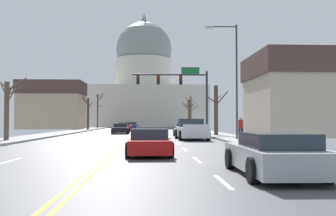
{
  "coord_description": "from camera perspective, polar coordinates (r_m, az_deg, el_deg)",
  "views": [
    {
      "loc": [
        1.72,
        -22.96,
        1.5
      ],
      "look_at": [
        4.23,
        30.93,
        3.31
      ],
      "focal_mm": 40.45,
      "sensor_mm": 36.0,
      "label": 1
    }
  ],
  "objects": [
    {
      "name": "sedan_near_02",
      "position": [
        23.29,
        -2.95,
        -4.29
      ],
      "size": [
        2.06,
        4.67,
        1.12
      ],
      "color": "#6B6056",
      "rests_on": "ground"
    },
    {
      "name": "street_lamp_right",
      "position": [
        28.97,
        9.73,
        5.45
      ],
      "size": [
        2.42,
        0.24,
        8.61
      ],
      "color": "#333338",
      "rests_on": "ground"
    },
    {
      "name": "sedan_oncoming_00",
      "position": [
        43.9,
        -7.12,
        -3.15
      ],
      "size": [
        1.94,
        4.49,
        1.16
      ],
      "color": "black",
      "rests_on": "ground"
    },
    {
      "name": "sedan_oncoming_02",
      "position": [
        68.76,
        -5.72,
        -2.67
      ],
      "size": [
        2.18,
        4.29,
        1.21
      ],
      "color": "navy",
      "rests_on": "ground"
    },
    {
      "name": "sedan_oncoming_01",
      "position": [
        55.1,
        -6.54,
        -2.87
      ],
      "size": [
        2.18,
        4.72,
        1.21
      ],
      "color": "#B71414",
      "rests_on": "ground"
    },
    {
      "name": "pedestrian_00",
      "position": [
        27.32,
        10.91,
        -2.84
      ],
      "size": [
        0.35,
        0.34,
        1.63
      ],
      "color": "black",
      "rests_on": "ground"
    },
    {
      "name": "flank_building_02",
      "position": [
        39.0,
        19.93,
        1.89
      ],
      "size": [
        10.27,
        9.77,
        7.9
      ],
      "color": "#B2A38E",
      "rests_on": "ground"
    },
    {
      "name": "bare_tree_04",
      "position": [
        36.48,
        7.26,
        -0.2
      ],
      "size": [
        1.78,
        1.86,
        4.74
      ],
      "color": "#4C3D2D",
      "rests_on": "ground"
    },
    {
      "name": "bare_tree_03",
      "position": [
        29.08,
        -23.06,
        0.06
      ],
      "size": [
        2.23,
        2.6,
        4.69
      ],
      "color": "brown",
      "rests_on": "ground"
    },
    {
      "name": "bare_tree_00",
      "position": [
        66.16,
        3.45,
        -0.49
      ],
      "size": [
        2.51,
        2.33,
        5.84
      ],
      "color": "brown",
      "rests_on": "ground"
    },
    {
      "name": "pickup_truck_near_01",
      "position": [
        30.21,
        3.56,
        -3.36
      ],
      "size": [
        2.45,
        5.26,
        1.66
      ],
      "color": "silver",
      "rests_on": "ground"
    },
    {
      "name": "bare_tree_05",
      "position": [
        75.16,
        -10.51,
        -0.21
      ],
      "size": [
        1.72,
        2.11,
        6.83
      ],
      "color": "#4C3D2D",
      "rests_on": "ground"
    },
    {
      "name": "signal_gantry",
      "position": [
        39.42,
        1.84,
        3.39
      ],
      "size": [
        7.91,
        0.41,
        6.95
      ],
      "color": "#28282D",
      "rests_on": "ground"
    },
    {
      "name": "sedan_oncoming_03",
      "position": [
        78.09,
        -5.34,
        -2.6
      ],
      "size": [
        2.08,
        4.35,
        1.2
      ],
      "color": "#9EA3A8",
      "rests_on": "ground"
    },
    {
      "name": "capitol_building",
      "position": [
        99.31,
        -3.65,
        3.19
      ],
      "size": [
        31.31,
        21.6,
        29.78
      ],
      "color": "beige",
      "rests_on": "ground"
    },
    {
      "name": "sedan_near_03",
      "position": [
        16.63,
        -2.88,
        -5.23
      ],
      "size": [
        2.03,
        4.52,
        1.15
      ],
      "color": "#B71414",
      "rests_on": "ground"
    },
    {
      "name": "bare_tree_01",
      "position": [
        62.51,
        -11.98,
        -0.72
      ],
      "size": [
        1.65,
        1.11,
        5.26
      ],
      "color": "#423328",
      "rests_on": "ground"
    },
    {
      "name": "flank_building_01",
      "position": [
        71.5,
        -17.06,
        0.46
      ],
      "size": [
        11.32,
        7.63,
        8.58
      ],
      "color": "tan",
      "rests_on": "ground"
    },
    {
      "name": "ground",
      "position": [
        23.07,
        -6.96,
        -5.59
      ],
      "size": [
        20.0,
        180.0,
        0.2
      ],
      "color": "#49494E"
    },
    {
      "name": "bare_tree_02",
      "position": [
        61.35,
        3.19,
        -0.84
      ],
      "size": [
        2.33,
        2.37,
        5.24
      ],
      "color": "#4C3D2D",
      "rests_on": "ground"
    },
    {
      "name": "sedan_near_04",
      "position": [
        10.81,
        15.6,
        -6.82
      ],
      "size": [
        2.09,
        4.58,
        1.18
      ],
      "color": "#9EA3A8",
      "rests_on": "ground"
    },
    {
      "name": "sedan_near_00",
      "position": [
        35.56,
        2.56,
        -3.44
      ],
      "size": [
        2.04,
        4.58,
        1.2
      ],
      "color": "silver",
      "rests_on": "ground"
    },
    {
      "name": "bicycle_parked",
      "position": [
        18.67,
        15.96,
        -4.97
      ],
      "size": [
        0.12,
        1.77,
        0.85
      ],
      "color": "black",
      "rests_on": "ground"
    }
  ]
}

